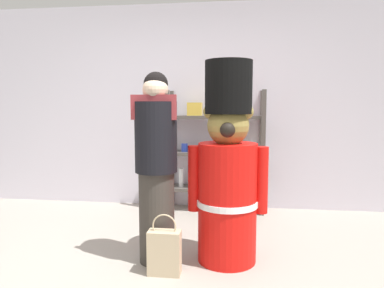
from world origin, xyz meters
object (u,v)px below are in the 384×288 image
at_px(teddy_bear_guard, 228,174).
at_px(shopping_bag, 164,252).
at_px(person_shopper, 156,166).
at_px(merchandise_shelf, 216,149).

distance_m(teddy_bear_guard, shopping_bag, 0.81).
xyz_separation_m(person_shopper, shopping_bag, (0.11, -0.23, -0.64)).
height_order(teddy_bear_guard, shopping_bag, teddy_bear_guard).
bearing_deg(person_shopper, merchandise_shelf, 75.61).
bearing_deg(teddy_bear_guard, shopping_bag, -146.24).
distance_m(teddy_bear_guard, person_shopper, 0.60).
relative_size(person_shopper, shopping_bag, 3.29).
xyz_separation_m(teddy_bear_guard, shopping_bag, (-0.48, -0.32, -0.57)).
distance_m(merchandise_shelf, person_shopper, 1.60).
bearing_deg(person_shopper, shopping_bag, -64.06).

